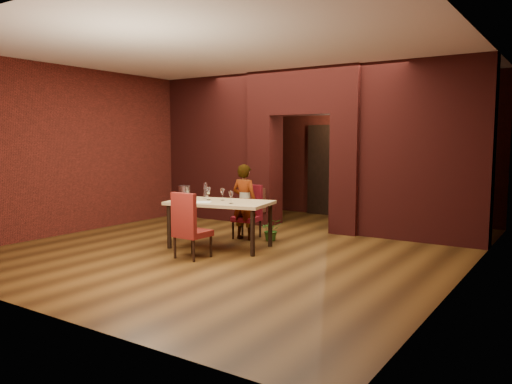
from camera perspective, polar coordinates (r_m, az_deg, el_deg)
floor at (r=8.63m, az=-0.79°, el=-6.09°), size 8.00×8.00×0.00m
ceiling at (r=8.55m, az=-0.82°, el=15.37°), size 7.00×8.00×0.04m
wall_back at (r=11.96m, az=10.10°, el=4.92°), size 7.00×0.04×3.20m
wall_front at (r=5.61m, az=-24.54°, el=3.35°), size 7.00×0.04×3.20m
wall_left at (r=10.81m, az=-16.37°, el=4.66°), size 0.04×8.00×3.20m
wall_right at (r=7.09m, az=23.33°, el=3.84°), size 0.04×8.00×3.20m
pillar_left at (r=10.65m, az=1.05°, el=2.46°), size 0.55×0.55×2.30m
pillar_right at (r=9.77m, az=10.50°, el=2.04°), size 0.55×0.55×2.30m
lintel at (r=10.20m, az=5.66°, el=11.28°), size 2.45×0.55×0.90m
wing_wall_left at (r=11.45m, az=-4.94°, el=4.94°), size 2.28×0.35×3.20m
wing_wall_right at (r=9.29m, az=18.62°, el=4.41°), size 2.28×0.35×3.20m
vent_panel at (r=10.46m, az=0.17°, el=-0.90°), size 0.40×0.03×0.50m
rear_door at (r=12.09m, az=8.20°, el=2.35°), size 0.90×0.08×2.10m
rear_door_frame at (r=12.06m, az=8.12°, el=2.34°), size 1.02×0.04×2.22m
dining_table at (r=8.40m, az=-4.13°, el=-3.71°), size 1.83×1.25×0.79m
chair_far at (r=9.15m, az=-1.07°, el=-2.30°), size 0.50×0.50×0.97m
chair_near at (r=7.69m, az=-7.24°, el=-3.77°), size 0.48×0.48×1.02m
person_seated at (r=9.03m, az=-1.32°, el=-1.14°), size 0.50×0.34×1.37m
wine_glass_a at (r=8.51m, az=-5.46°, el=-0.20°), size 0.09×0.09×0.21m
wine_glass_b at (r=8.44m, az=-3.85°, el=-0.29°), size 0.08×0.08×0.20m
wine_glass_c at (r=8.01m, az=-2.87°, el=-0.61°), size 0.08×0.08×0.20m
tasting_sheet at (r=8.23m, az=-6.31°, el=-1.15°), size 0.40×0.37×0.00m
wine_bucket at (r=8.62m, az=-8.18°, el=-0.07°), size 0.20×0.20×0.24m
water_bottle at (r=8.69m, az=-5.78°, el=0.17°), size 0.07×0.07×0.29m
potted_plant at (r=8.98m, az=1.77°, el=-4.32°), size 0.47×0.47×0.40m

